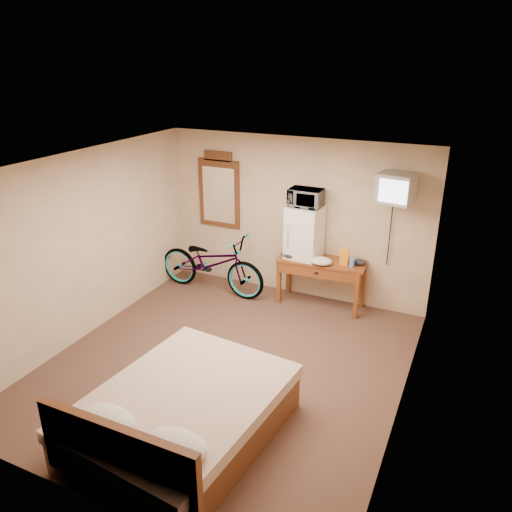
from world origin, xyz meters
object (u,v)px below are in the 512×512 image
object	(u,v)px
wall_mirror	(219,191)
bed	(180,418)
mini_fridge	(304,232)
crt_television	(396,188)
bicycle	(212,263)
microwave	(306,198)
desk	(321,268)
blue_cup	(352,263)

from	to	relation	value
wall_mirror	bed	world-z (taller)	wall_mirror
mini_fridge	crt_television	size ratio (longest dim) A/B	1.31
wall_mirror	bicycle	xyz separation A→B (m)	(0.11, -0.51, -1.06)
crt_television	bicycle	size ratio (longest dim) A/B	0.32
bicycle	bed	size ratio (longest dim) A/B	0.83
crt_television	wall_mirror	distance (m)	2.87
microwave	bed	xyz separation A→B (m)	(-0.04, -3.41, -1.38)
microwave	bicycle	bearing A→B (deg)	-168.96
desk	blue_cup	world-z (taller)	blue_cup
bicycle	bed	distance (m)	3.45
bicycle	bed	bearing A→B (deg)	-153.97
mini_fridge	wall_mirror	distance (m)	1.63
crt_television	bicycle	xyz separation A→B (m)	(-2.72, -0.25, -1.46)
desk	blue_cup	bearing A→B (deg)	-5.17
bed	desk	bearing A→B (deg)	84.31
bed	microwave	bearing A→B (deg)	89.29
desk	wall_mirror	world-z (taller)	wall_mirror
blue_cup	bicycle	distance (m)	2.26
microwave	bicycle	xyz separation A→B (m)	(-1.46, -0.27, -1.18)
microwave	mini_fridge	bearing A→B (deg)	-123.34
crt_television	wall_mirror	world-z (taller)	wall_mirror
blue_cup	crt_television	world-z (taller)	crt_television
mini_fridge	microwave	bearing A→B (deg)	56.30
blue_cup	microwave	bearing A→B (deg)	173.74
desk	wall_mirror	size ratio (longest dim) A/B	1.08
desk	microwave	world-z (taller)	microwave
blue_cup	bicycle	bearing A→B (deg)	-175.11
blue_cup	bed	xyz separation A→B (m)	(-0.81, -3.33, -0.52)
blue_cup	desk	bearing A→B (deg)	174.83
desk	crt_television	distance (m)	1.64
microwave	blue_cup	bearing A→B (deg)	-5.90
microwave	bicycle	world-z (taller)	microwave
desk	bed	xyz separation A→B (m)	(-0.34, -3.37, -0.33)
wall_mirror	bed	distance (m)	4.14
blue_cup	mini_fridge	bearing A→B (deg)	173.75
blue_cup	crt_television	size ratio (longest dim) A/B	0.21
crt_television	bed	size ratio (longest dim) A/B	0.27
bed	crt_television	bearing A→B (deg)	68.97
desk	wall_mirror	distance (m)	2.09
wall_mirror	crt_television	bearing A→B (deg)	-5.07
blue_cup	bicycle	world-z (taller)	bicycle
desk	mini_fridge	distance (m)	0.60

